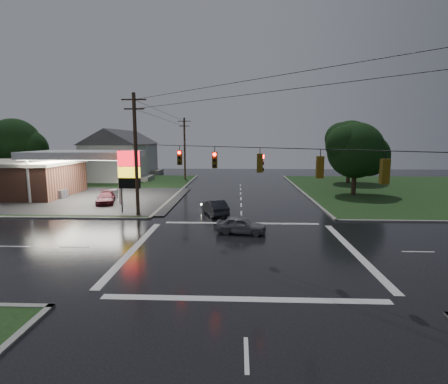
{
  "coord_description": "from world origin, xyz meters",
  "views": [
    {
      "loc": [
        -0.3,
        -21.54,
        7.03
      ],
      "look_at": [
        -1.39,
        4.66,
        3.0
      ],
      "focal_mm": 28.0,
      "sensor_mm": 36.0,
      "label": 1
    }
  ],
  "objects_px": {
    "utility_pole_n": "(185,148)",
    "tree_ne_near": "(357,151)",
    "car_crossing": "(241,225)",
    "car_north": "(215,207)",
    "car_pump": "(106,198)",
    "pylon_sign": "(129,171)",
    "gas_station": "(30,176)",
    "tree_ne_far": "(351,144)",
    "utility_pole_nw": "(136,153)",
    "house_near": "(115,154)",
    "tree_nw_behind": "(15,144)",
    "house_far": "(131,152)"
  },
  "relations": [
    {
      "from": "utility_pole_n",
      "to": "tree_ne_near",
      "type": "bearing_deg",
      "value": -34.1
    },
    {
      "from": "tree_ne_near",
      "to": "car_crossing",
      "type": "distance_m",
      "value": 23.55
    },
    {
      "from": "car_north",
      "to": "car_pump",
      "type": "xyz_separation_m",
      "value": [
        -12.14,
        4.87,
        -0.08
      ]
    },
    {
      "from": "pylon_sign",
      "to": "gas_station",
      "type": "bearing_deg",
      "value": 148.78
    },
    {
      "from": "tree_ne_far",
      "to": "utility_pole_nw",
      "type": "bearing_deg",
      "value": -137.41
    },
    {
      "from": "car_pump",
      "to": "pylon_sign",
      "type": "bearing_deg",
      "value": -63.24
    },
    {
      "from": "car_north",
      "to": "car_crossing",
      "type": "xyz_separation_m",
      "value": [
        2.4,
        -6.29,
        -0.08
      ]
    },
    {
      "from": "tree_ne_far",
      "to": "car_crossing",
      "type": "relative_size",
      "value": 2.63
    },
    {
      "from": "tree_ne_near",
      "to": "car_pump",
      "type": "distance_m",
      "value": 30.0
    },
    {
      "from": "house_near",
      "to": "pylon_sign",
      "type": "bearing_deg",
      "value": -67.72
    },
    {
      "from": "tree_nw_behind",
      "to": "house_far",
      "type": "bearing_deg",
      "value": 56.56
    },
    {
      "from": "car_crossing",
      "to": "gas_station",
      "type": "bearing_deg",
      "value": 67.95
    },
    {
      "from": "gas_station",
      "to": "tree_nw_behind",
      "type": "relative_size",
      "value": 2.62
    },
    {
      "from": "pylon_sign",
      "to": "tree_ne_near",
      "type": "relative_size",
      "value": 0.67
    },
    {
      "from": "utility_pole_nw",
      "to": "house_far",
      "type": "bearing_deg",
      "value": 107.92
    },
    {
      "from": "car_crossing",
      "to": "pylon_sign",
      "type": "bearing_deg",
      "value": 67.25
    },
    {
      "from": "utility_pole_nw",
      "to": "tree_ne_far",
      "type": "distance_m",
      "value": 36.2
    },
    {
      "from": "house_far",
      "to": "tree_nw_behind",
      "type": "relative_size",
      "value": 1.1
    },
    {
      "from": "gas_station",
      "to": "tree_ne_near",
      "type": "distance_m",
      "value": 40.0
    },
    {
      "from": "tree_ne_far",
      "to": "car_pump",
      "type": "relative_size",
      "value": 2.22
    },
    {
      "from": "gas_station",
      "to": "utility_pole_nw",
      "type": "height_order",
      "value": "utility_pole_nw"
    },
    {
      "from": "utility_pole_n",
      "to": "house_near",
      "type": "relative_size",
      "value": 0.95
    },
    {
      "from": "house_far",
      "to": "car_crossing",
      "type": "xyz_separation_m",
      "value": [
        21.88,
        -44.12,
        -3.77
      ]
    },
    {
      "from": "house_near",
      "to": "car_north",
      "type": "xyz_separation_m",
      "value": [
        18.47,
        -25.83,
        -3.69
      ]
    },
    {
      "from": "pylon_sign",
      "to": "car_crossing",
      "type": "bearing_deg",
      "value": -32.42
    },
    {
      "from": "house_far",
      "to": "tree_nw_behind",
      "type": "bearing_deg",
      "value": -123.44
    },
    {
      "from": "house_far",
      "to": "tree_ne_far",
      "type": "xyz_separation_m",
      "value": [
        39.1,
        -14.01,
        1.77
      ]
    },
    {
      "from": "utility_pole_n",
      "to": "tree_nw_behind",
      "type": "xyz_separation_m",
      "value": [
        -24.34,
        -8.01,
        0.71
      ]
    },
    {
      "from": "tree_nw_behind",
      "to": "car_north",
      "type": "xyz_separation_m",
      "value": [
        31.37,
        -19.83,
        -5.46
      ]
    },
    {
      "from": "tree_nw_behind",
      "to": "car_north",
      "type": "distance_m",
      "value": 37.51
    },
    {
      "from": "car_north",
      "to": "utility_pole_n",
      "type": "bearing_deg",
      "value": -96.22
    },
    {
      "from": "pylon_sign",
      "to": "car_pump",
      "type": "relative_size",
      "value": 1.36
    },
    {
      "from": "car_pump",
      "to": "car_crossing",
      "type": "bearing_deg",
      "value": -52.96
    },
    {
      "from": "utility_pole_nw",
      "to": "tree_ne_near",
      "type": "xyz_separation_m",
      "value": [
        23.64,
        12.49,
        -0.16
      ]
    },
    {
      "from": "car_north",
      "to": "car_pump",
      "type": "distance_m",
      "value": 13.08
    },
    {
      "from": "pylon_sign",
      "to": "house_near",
      "type": "bearing_deg",
      "value": 112.28
    },
    {
      "from": "gas_station",
      "to": "car_pump",
      "type": "height_order",
      "value": "gas_station"
    },
    {
      "from": "car_crossing",
      "to": "tree_nw_behind",
      "type": "bearing_deg",
      "value": 61.95
    },
    {
      "from": "pylon_sign",
      "to": "tree_ne_far",
      "type": "distance_m",
      "value": 36.35
    },
    {
      "from": "house_near",
      "to": "tree_ne_far",
      "type": "bearing_deg",
      "value": -3.01
    },
    {
      "from": "gas_station",
      "to": "tree_ne_near",
      "type": "relative_size",
      "value": 2.92
    },
    {
      "from": "car_north",
      "to": "tree_ne_far",
      "type": "bearing_deg",
      "value": -149.86
    },
    {
      "from": "utility_pole_n",
      "to": "gas_station",
      "type": "bearing_deg",
      "value": -131.47
    },
    {
      "from": "utility_pole_nw",
      "to": "gas_station",
      "type": "bearing_deg",
      "value": 147.77
    },
    {
      "from": "gas_station",
      "to": "tree_ne_near",
      "type": "xyz_separation_m",
      "value": [
        39.82,
        2.29,
        3.01
      ]
    },
    {
      "from": "car_pump",
      "to": "utility_pole_n",
      "type": "bearing_deg",
      "value": 61.97
    },
    {
      "from": "utility_pole_n",
      "to": "tree_nw_behind",
      "type": "relative_size",
      "value": 1.05
    },
    {
      "from": "house_far",
      "to": "car_crossing",
      "type": "height_order",
      "value": "house_far"
    },
    {
      "from": "gas_station",
      "to": "house_near",
      "type": "xyz_separation_m",
      "value": [
        4.73,
        16.3,
        1.86
      ]
    },
    {
      "from": "car_crossing",
      "to": "car_north",
      "type": "bearing_deg",
      "value": 30.59
    }
  ]
}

